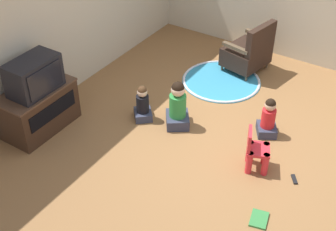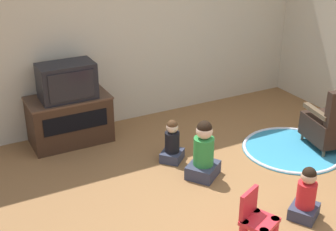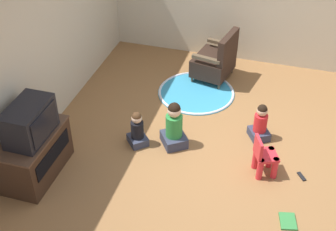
# 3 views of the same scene
# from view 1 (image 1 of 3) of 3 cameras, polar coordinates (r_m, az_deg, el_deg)

# --- Properties ---
(ground_plane) EXTENTS (30.00, 30.00, 0.00)m
(ground_plane) POSITION_cam_1_polar(r_m,az_deg,el_deg) (6.04, 7.75, -2.82)
(ground_plane) COLOR olive
(wall_back) EXTENTS (5.51, 0.12, 2.51)m
(wall_back) POSITION_cam_1_polar(r_m,az_deg,el_deg) (6.50, -13.41, 12.56)
(wall_back) COLOR beige
(wall_back) RESTS_ON ground_plane
(tv_cabinet) EXTENTS (0.98, 0.54, 0.59)m
(tv_cabinet) POSITION_cam_1_polar(r_m,az_deg,el_deg) (6.21, -15.51, 0.87)
(tv_cabinet) COLOR #382316
(tv_cabinet) RESTS_ON ground_plane
(television) EXTENTS (0.65, 0.39, 0.43)m
(television) POSITION_cam_1_polar(r_m,az_deg,el_deg) (5.92, -16.02, 4.70)
(television) COLOR black
(television) RESTS_ON tv_cabinet
(black_armchair) EXTENTS (0.75, 0.67, 0.82)m
(black_armchair) POSITION_cam_1_polar(r_m,az_deg,el_deg) (7.32, 9.82, 7.65)
(black_armchair) COLOR brown
(black_armchair) RESTS_ON ground_plane
(yellow_kid_chair) EXTENTS (0.36, 0.35, 0.54)m
(yellow_kid_chair) POSITION_cam_1_polar(r_m,az_deg,el_deg) (5.53, 10.69, -4.47)
(yellow_kid_chair) COLOR red
(yellow_kid_chair) RESTS_ON ground_plane
(play_mat) EXTENTS (1.19, 1.19, 0.04)m
(play_mat) POSITION_cam_1_polar(r_m,az_deg,el_deg) (7.13, 6.51, 4.24)
(play_mat) COLOR teal
(play_mat) RESTS_ON ground_plane
(child_watching_left) EXTENTS (0.34, 0.34, 0.51)m
(child_watching_left) POSITION_cam_1_polar(r_m,az_deg,el_deg) (6.21, -3.11, 1.34)
(child_watching_left) COLOR #33384C
(child_watching_left) RESTS_ON ground_plane
(child_watching_center) EXTENTS (0.44, 0.43, 0.66)m
(child_watching_center) POSITION_cam_1_polar(r_m,az_deg,el_deg) (6.05, 1.19, 1.07)
(child_watching_center) COLOR #33384C
(child_watching_center) RESTS_ON ground_plane
(child_watching_right) EXTENTS (0.36, 0.34, 0.54)m
(child_watching_right) POSITION_cam_1_polar(r_m,az_deg,el_deg) (6.06, 12.11, -0.42)
(child_watching_right) COLOR #33384C
(child_watching_right) RESTS_ON ground_plane
(book) EXTENTS (0.27, 0.23, 0.02)m
(book) POSITION_cam_1_polar(r_m,az_deg,el_deg) (5.10, 11.03, -12.29)
(book) COLOR #337F3D
(book) RESTS_ON ground_plane
(remote_control) EXTENTS (0.15, 0.12, 0.02)m
(remote_control) POSITION_cam_1_polar(r_m,az_deg,el_deg) (5.61, 15.14, -7.51)
(remote_control) COLOR black
(remote_control) RESTS_ON ground_plane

